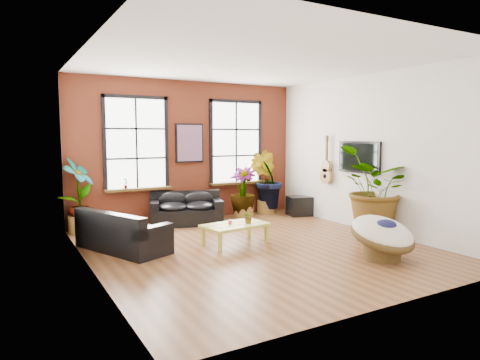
{
  "coord_description": "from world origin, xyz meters",
  "views": [
    {
      "loc": [
        -4.21,
        -6.84,
        2.15
      ],
      "look_at": [
        0.0,
        0.6,
        1.25
      ],
      "focal_mm": 32.0,
      "sensor_mm": 36.0,
      "label": 1
    }
  ],
  "objects_px": {
    "sofa_back": "(186,209)",
    "sofa_left": "(121,232)",
    "coffee_table": "(235,226)",
    "papasan_chair": "(383,235)"
  },
  "relations": [
    {
      "from": "sofa_back",
      "to": "sofa_left",
      "type": "height_order",
      "value": "sofa_back"
    },
    {
      "from": "sofa_left",
      "to": "coffee_table",
      "type": "xyz_separation_m",
      "value": [
        2.08,
        -0.65,
        0.02
      ]
    },
    {
      "from": "sofa_back",
      "to": "coffee_table",
      "type": "height_order",
      "value": "sofa_back"
    },
    {
      "from": "coffee_table",
      "to": "papasan_chair",
      "type": "xyz_separation_m",
      "value": [
        1.72,
        -2.16,
        0.06
      ]
    },
    {
      "from": "sofa_left",
      "to": "coffee_table",
      "type": "bearing_deg",
      "value": -130.36
    },
    {
      "from": "sofa_back",
      "to": "papasan_chair",
      "type": "bearing_deg",
      "value": -50.04
    },
    {
      "from": "sofa_back",
      "to": "papasan_chair",
      "type": "height_order",
      "value": "papasan_chair"
    },
    {
      "from": "sofa_left",
      "to": "papasan_chair",
      "type": "xyz_separation_m",
      "value": [
        3.8,
        -2.81,
        0.08
      ]
    },
    {
      "from": "sofa_left",
      "to": "papasan_chair",
      "type": "distance_m",
      "value": 4.73
    },
    {
      "from": "sofa_left",
      "to": "sofa_back",
      "type": "bearing_deg",
      "value": -73.33
    }
  ]
}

